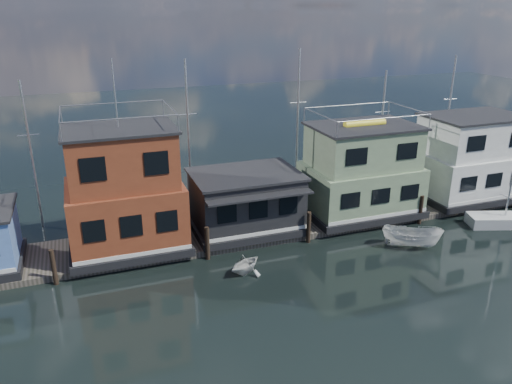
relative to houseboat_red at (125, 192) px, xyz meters
name	(u,v)px	position (x,y,z in m)	size (l,w,h in m)	color
ground	(333,329)	(8.50, -12.00, -4.10)	(160.00, 160.00, 0.00)	black
dock	(253,229)	(8.50, 0.00, -3.90)	(48.00, 5.00, 0.40)	#595147
houseboat_red	(125,192)	(0.00, 0.00, 0.00)	(7.40, 5.90, 11.86)	black
houseboat_dark	(246,201)	(8.00, -0.02, -1.69)	(7.40, 6.10, 4.06)	black
houseboat_green	(361,172)	(17.00, 0.00, -0.55)	(8.40, 5.90, 7.03)	black
houseboat_white	(470,159)	(27.00, 0.00, -0.57)	(8.40, 5.90, 6.66)	black
pilings	(262,235)	(8.17, -2.80, -3.00)	(42.28, 0.28, 2.20)	#2D2116
background_masts	(283,131)	(13.26, 6.00, 1.45)	(36.40, 0.16, 12.00)	silver
motorboat	(412,237)	(17.59, -5.80, -3.35)	(1.46, 3.88, 1.50)	silver
day_sailer	(504,220)	(26.11, -5.14, -3.64)	(5.42, 3.27, 8.12)	silver
dinghy_white	(245,264)	(6.17, -5.24, -3.49)	(2.00, 2.32, 1.22)	beige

